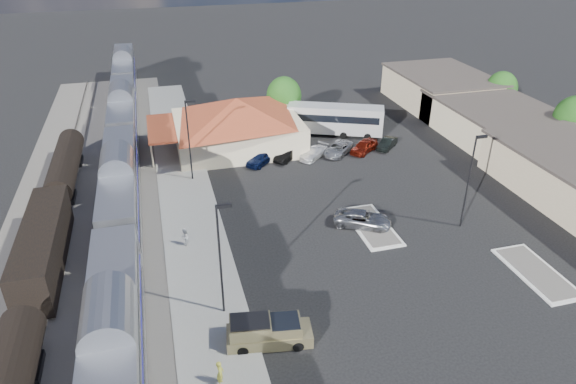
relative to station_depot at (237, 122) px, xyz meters
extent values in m
plane|color=black|center=(4.56, -24.00, -3.13)|extent=(280.00, 280.00, 0.00)
cube|color=#4C4944|center=(-16.44, -16.00, -3.07)|extent=(16.00, 100.00, 0.12)
cube|color=gray|center=(-7.44, -18.00, -3.04)|extent=(5.50, 92.00, 0.18)
cube|color=silver|center=(-13.44, -35.10, -0.08)|extent=(3.00, 20.00, 5.00)
cube|color=black|center=(-13.44, -35.10, -2.83)|extent=(2.20, 16.00, 0.60)
cube|color=silver|center=(-13.44, -14.10, -0.08)|extent=(3.00, 20.00, 5.00)
cube|color=black|center=(-13.44, -14.10, -2.83)|extent=(2.20, 16.00, 0.60)
cube|color=silver|center=(-13.44, 6.90, -0.08)|extent=(3.00, 20.00, 5.00)
cube|color=black|center=(-13.44, 6.90, -2.83)|extent=(2.20, 16.00, 0.60)
cube|color=silver|center=(-13.44, 27.90, -0.08)|extent=(3.00, 20.00, 5.00)
cube|color=black|center=(-13.44, 27.90, -2.83)|extent=(2.20, 16.00, 0.60)
cube|color=black|center=(-19.44, -20.88, -0.93)|extent=(2.80, 14.00, 3.60)
cube|color=black|center=(-19.44, -20.88, -2.83)|extent=(2.20, 12.00, 0.60)
cylinder|color=black|center=(-19.44, -4.88, -1.03)|extent=(2.80, 14.00, 2.80)
cube|color=black|center=(-19.44, -4.88, -2.83)|extent=(2.20, 12.00, 0.60)
cube|color=beige|center=(0.06, 0.00, -1.33)|extent=(15.00, 12.00, 3.60)
pyramid|color=maroon|center=(0.06, 0.00, 1.77)|extent=(15.30, 12.24, 2.60)
cube|color=maroon|center=(-9.04, 0.00, 0.17)|extent=(3.20, 9.60, 0.25)
cube|color=#C6B28C|center=(32.56, -6.00, -1.13)|extent=(12.00, 18.00, 4.00)
cube|color=#3F3833|center=(32.56, -6.00, 1.02)|extent=(12.40, 18.40, 0.30)
cube|color=#C6B28C|center=(32.56, 8.00, -0.88)|extent=(12.00, 16.00, 4.50)
cube|color=#3F3833|center=(32.56, 8.00, 1.52)|extent=(12.40, 16.40, 0.30)
cube|color=silver|center=(8.56, -22.00, -3.06)|extent=(3.30, 7.50, 0.15)
cube|color=#4C4944|center=(8.56, -22.00, -2.97)|extent=(2.70, 6.90, 0.10)
cube|color=silver|center=(18.56, -32.00, -3.06)|extent=(3.30, 7.50, 0.15)
cube|color=#4C4944|center=(18.56, -32.00, -2.97)|extent=(2.70, 6.90, 0.10)
cylinder|color=black|center=(-6.44, -30.00, 1.37)|extent=(0.16, 0.16, 9.00)
cube|color=black|center=(-5.94, -30.00, 5.72)|extent=(1.00, 0.25, 0.22)
cylinder|color=black|center=(-6.44, -8.00, 1.37)|extent=(0.16, 0.16, 9.00)
cube|color=black|center=(-5.94, -8.00, 5.72)|extent=(1.00, 0.25, 0.22)
cylinder|color=black|center=(16.56, -24.00, 1.37)|extent=(0.16, 0.16, 9.00)
cube|color=black|center=(17.06, -24.00, 5.72)|extent=(1.00, 0.25, 0.22)
cylinder|color=#382314|center=(38.56, -12.00, -1.70)|extent=(0.30, 0.30, 2.86)
ellipsoid|color=#194914|center=(38.56, -12.00, 1.09)|extent=(4.94, 4.94, 5.46)
cylinder|color=#382314|center=(38.56, 2.00, -1.86)|extent=(0.30, 0.30, 2.55)
ellipsoid|color=#194914|center=(38.56, 2.00, 0.64)|extent=(4.41, 4.41, 4.87)
cylinder|color=#382314|center=(7.56, 6.00, -1.77)|extent=(0.30, 0.30, 2.73)
ellipsoid|color=#194914|center=(7.56, 6.00, 0.90)|extent=(4.71, 4.71, 5.21)
cube|color=tan|center=(-3.94, -33.73, -2.56)|extent=(5.93, 2.90, 0.93)
cube|color=tan|center=(-3.94, -33.73, -1.84)|extent=(2.43, 2.27, 0.98)
cube|color=tan|center=(-3.94, -33.73, -1.73)|extent=(2.99, 2.35, 1.14)
cylinder|color=black|center=(-2.28, -34.93, -2.76)|extent=(0.78, 0.40, 0.74)
cylinder|color=black|center=(-2.00, -33.09, -2.76)|extent=(0.78, 0.40, 0.74)
cylinder|color=black|center=(-5.88, -34.38, -2.76)|extent=(0.78, 0.40, 0.74)
cylinder|color=black|center=(-5.60, -32.54, -2.76)|extent=(0.78, 0.40, 0.74)
imported|color=#95979C|center=(7.79, -21.59, -2.40)|extent=(5.79, 4.82, 1.47)
cube|color=silver|center=(12.96, 0.42, -0.93)|extent=(12.31, 7.40, 3.48)
cube|color=black|center=(12.96, 0.42, -0.51)|extent=(11.42, 7.04, 0.92)
cylinder|color=black|center=(16.41, -2.41, -2.67)|extent=(0.97, 0.65, 0.92)
cylinder|color=black|center=(17.38, -0.22, -2.67)|extent=(0.97, 0.65, 0.92)
cylinder|color=black|center=(9.11, 0.82, -2.67)|extent=(0.97, 0.65, 0.92)
cylinder|color=black|center=(10.08, 3.01, -2.67)|extent=(0.97, 0.65, 0.92)
imported|color=#D1CF41|center=(-7.64, -36.49, -2.05)|extent=(0.55, 0.73, 1.81)
imported|color=white|center=(-8.36, -20.73, -2.13)|extent=(0.88, 0.97, 1.64)
imported|color=#0C173E|center=(1.70, -5.84, -2.38)|extent=(4.42, 4.29, 1.50)
imported|color=black|center=(4.90, -5.54, -2.45)|extent=(3.97, 3.87, 1.35)
imported|color=white|center=(8.10, -5.84, -2.49)|extent=(4.57, 4.22, 1.29)
imported|color=gray|center=(11.30, -5.54, -2.45)|extent=(5.06, 5.09, 1.36)
imported|color=maroon|center=(14.50, -5.84, -2.37)|extent=(4.61, 4.16, 1.52)
imported|color=black|center=(17.70, -5.54, -2.49)|extent=(3.72, 3.67, 1.28)
camera|label=1|loc=(-9.45, -58.83, 22.22)|focal=32.00mm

